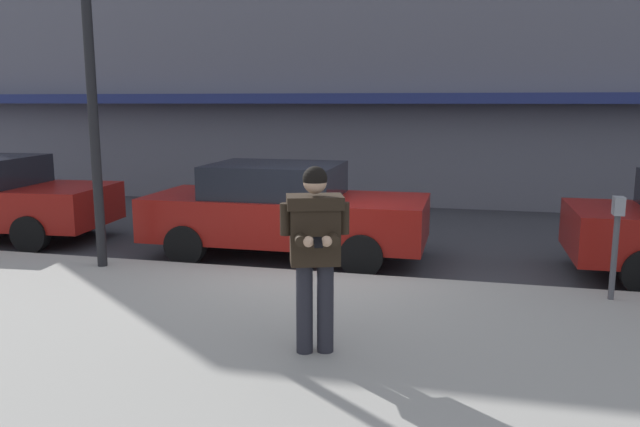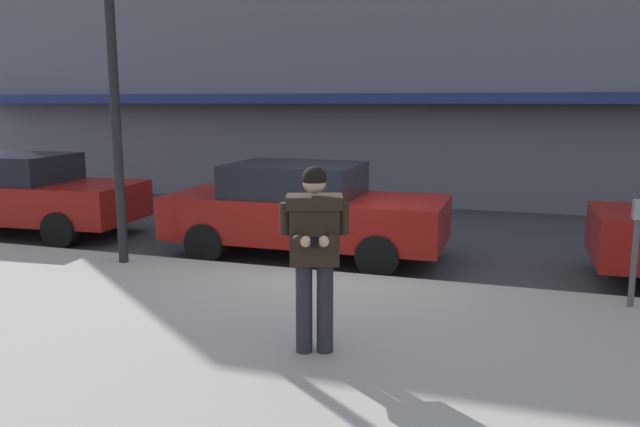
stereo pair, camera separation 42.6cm
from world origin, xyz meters
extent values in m
plane|color=#333338|center=(0.00, 0.00, 0.00)|extent=(80.00, 80.00, 0.00)
cube|color=#99968E|center=(1.00, -2.85, 0.07)|extent=(32.00, 5.30, 0.14)
cube|color=silver|center=(1.00, 0.05, 0.00)|extent=(28.00, 0.12, 0.01)
cube|color=navy|center=(1.00, 6.15, 2.60)|extent=(26.60, 0.70, 0.24)
cube|color=maroon|center=(-6.51, 1.06, 0.67)|extent=(4.62, 2.15, 0.70)
cube|color=black|center=(-6.69, 1.04, 1.28)|extent=(2.19, 1.79, 0.52)
cylinder|color=black|center=(-5.19, 2.02, 0.32)|extent=(0.65, 0.27, 0.64)
cylinder|color=black|center=(-5.06, 0.31, 0.32)|extent=(0.65, 0.27, 0.64)
cube|color=maroon|center=(-0.75, 1.01, 0.67)|extent=(4.50, 1.82, 0.70)
cube|color=black|center=(-0.93, 1.01, 1.28)|extent=(2.07, 1.64, 0.52)
cylinder|color=black|center=(0.65, 1.86, 0.32)|extent=(0.64, 0.22, 0.64)
cylinder|color=black|center=(0.65, 0.15, 0.32)|extent=(0.64, 0.22, 0.64)
cylinder|color=black|center=(-2.14, 1.87, 0.32)|extent=(0.64, 0.22, 0.64)
cylinder|color=black|center=(-2.14, 0.16, 0.32)|extent=(0.64, 0.22, 0.64)
cylinder|color=#23232B|center=(0.83, -3.00, 0.58)|extent=(0.16, 0.16, 0.88)
cylinder|color=#23232B|center=(0.64, -3.06, 0.58)|extent=(0.16, 0.16, 0.88)
cube|color=black|center=(0.74, -3.03, 1.34)|extent=(0.53, 0.43, 0.64)
cube|color=black|center=(0.74, -3.03, 1.61)|extent=(0.60, 0.49, 0.12)
cylinder|color=black|center=(0.99, -2.94, 1.45)|extent=(0.11, 0.11, 0.30)
cylinder|color=black|center=(0.93, -3.13, 1.30)|extent=(0.19, 0.32, 0.10)
sphere|color=tan|center=(0.91, -3.29, 1.30)|extent=(0.10, 0.10, 0.10)
cylinder|color=black|center=(0.48, -3.11, 1.45)|extent=(0.11, 0.11, 0.30)
cylinder|color=black|center=(0.65, -3.23, 1.30)|extent=(0.19, 0.32, 0.10)
sphere|color=tan|center=(0.76, -3.34, 1.30)|extent=(0.10, 0.10, 0.10)
cube|color=black|center=(0.85, -3.35, 1.30)|extent=(0.12, 0.16, 0.07)
sphere|color=tan|center=(0.75, -3.06, 1.80)|extent=(0.22, 0.22, 0.22)
sphere|color=black|center=(0.75, -3.06, 1.83)|extent=(0.23, 0.23, 0.23)
cylinder|color=black|center=(-3.09, -0.65, 2.44)|extent=(0.14, 0.14, 4.60)
cylinder|color=#4C4C51|center=(3.87, -0.60, 0.67)|extent=(0.07, 0.07, 1.05)
cube|color=gray|center=(3.87, -0.60, 1.30)|extent=(0.12, 0.18, 0.22)
camera|label=1|loc=(2.12, -8.56, 2.52)|focal=35.00mm
camera|label=2|loc=(2.53, -8.45, 2.52)|focal=35.00mm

